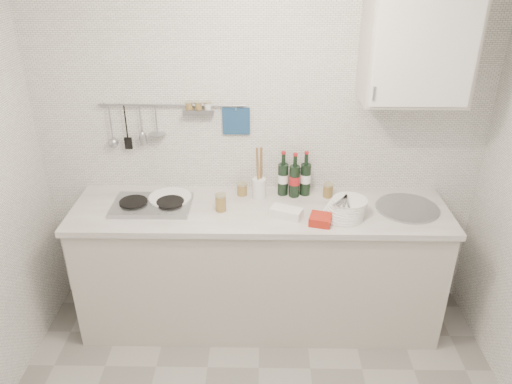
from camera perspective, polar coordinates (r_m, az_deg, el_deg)
back_wall at (r=3.36m, az=0.52°, el=5.60°), size 3.00×0.02×2.50m
counter at (r=3.49m, az=0.53°, el=-8.80°), size 2.44×0.64×0.96m
wall_rail at (r=3.33m, az=-9.90°, el=8.18°), size 0.98×0.09×0.34m
wall_cabinet at (r=3.12m, az=18.01°, el=16.03°), size 0.60×0.38×0.70m
plate_stack_hob at (r=3.33m, az=-9.92°, el=-0.87°), size 0.30×0.29×0.04m
plate_stack_sink at (r=3.17m, az=10.22°, el=-1.87°), size 0.29×0.27×0.12m
wine_bottles at (r=3.33m, az=4.42°, el=2.06°), size 0.22×0.10×0.31m
butter_dish at (r=3.12m, az=3.49°, el=-2.36°), size 0.22×0.16×0.06m
strawberry_punnet at (r=3.07m, az=7.39°, el=-3.15°), size 0.16×0.16×0.05m
utensil_crock at (r=3.32m, az=0.38°, el=0.74°), size 0.09×0.09×0.37m
jar_a at (r=3.37m, az=-1.61°, el=0.35°), size 0.07×0.07×0.09m
jar_b at (r=3.38m, az=8.23°, el=0.21°), size 0.07×0.07×0.10m
jar_c at (r=3.32m, az=10.44°, el=-0.73°), size 0.07×0.07×0.07m
jar_d at (r=3.18m, az=-4.06°, el=-1.19°), size 0.07×0.07×0.11m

